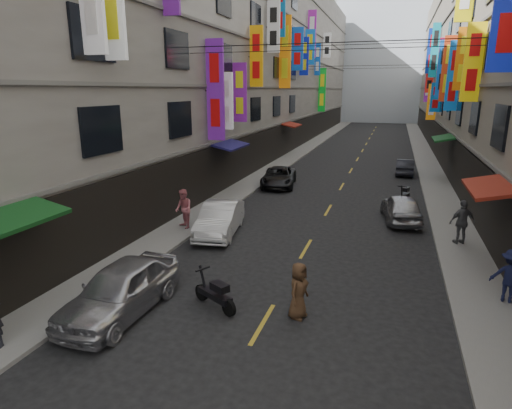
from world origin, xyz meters
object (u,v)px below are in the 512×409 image
Objects in this scene: pedestrian_crossing at (298,291)px; pedestrian_rnear at (510,276)px; scooter_far_right at (404,195)px; car_left_near at (121,289)px; pedestrian_rfar at (462,222)px; car_left_mid at (220,219)px; pedestrian_lfar at (184,209)px; car_right_far at (405,167)px; car_right_mid at (401,208)px; scooter_crossing at (215,294)px; car_left_far at (279,177)px.

pedestrian_rnear is at bearing -50.80° from pedestrian_crossing.
scooter_far_right is 1.09× the size of pedestrian_rnear.
pedestrian_rfar is (9.93, 8.89, 0.29)m from car_left_near.
car_left_mid is 1.77m from pedestrian_lfar.
car_right_far is 2.18× the size of pedestrian_crossing.
scooter_far_right is 3.77m from car_right_mid.
pedestrian_lfar reaches higher than scooter_crossing.
pedestrian_rnear is at bearing 119.26° from scooter_far_right.
pedestrian_lfar is (-1.74, 7.28, 0.27)m from car_left_near.
pedestrian_rfar reaches higher than scooter_far_right.
scooter_far_right is (5.42, 14.42, 0.00)m from scooter_crossing.
car_right_far is 1.95× the size of pedestrian_rfar.
pedestrian_lfar is (-1.74, -0.03, 0.31)m from car_left_mid.
car_right_mid is 8.38m from pedestrian_rnear.
pedestrian_rnear is (10.60, -13.58, 0.31)m from car_left_far.
pedestrian_lfar is at bearing 63.02° from scooter_crossing.
car_right_mid is at bearing 20.56° from car_left_mid.
scooter_crossing is 10.84m from pedestrian_rfar.
pedestrian_lfar is (-4.17, 6.20, 0.57)m from scooter_crossing.
car_right_mid is (-0.20, -3.76, 0.23)m from scooter_far_right.
pedestrian_rfar reaches higher than car_left_near.
pedestrian_crossing is (4.84, 1.32, 0.07)m from car_left_near.
car_left_mid is at bearing 53.88° from pedestrian_crossing.
car_left_near is 2.68× the size of pedestrian_crossing.
car_right_far is (5.57, 23.18, 0.14)m from scooter_crossing.
car_right_far is 20.52m from pedestrian_rnear.
pedestrian_crossing is at bearing 40.06° from pedestrian_rnear.
pedestrian_crossing reaches higher than car_left_near.
car_left_far is 16.88m from pedestrian_crossing.
pedestrian_rnear is at bearing -27.36° from car_left_mid.
pedestrian_lfar reaches higher than pedestrian_crossing.
pedestrian_lfar is (-1.74, -10.21, 0.39)m from car_left_far.
pedestrian_rnear reaches higher than car_right_far.
pedestrian_rfar is (7.51, 7.80, 0.59)m from scooter_crossing.
car_right_mid is 2.42× the size of pedestrian_crossing.
pedestrian_crossing is (-3.16, -22.94, 0.23)m from car_right_far.
pedestrian_rnear is at bearing 21.87° from car_left_near.
car_left_far is (-2.43, 16.41, 0.18)m from scooter_crossing.
car_left_mid is (0.00, 7.32, -0.04)m from car_left_near.
pedestrian_rfar reaches higher than car_left_far.
pedestrian_lfar is (-9.39, -4.47, 0.34)m from car_right_mid.
scooter_far_right is 0.45× the size of car_right_mid.
car_right_mid is at bearing -0.09° from pedestrian_crossing.
pedestrian_rfar is at bearing 43.41° from car_left_near.
scooter_crossing is 7.49m from pedestrian_lfar.
car_right_far is at bearing 15.58° from scooter_crossing.
pedestrian_rfar is 9.12m from pedestrian_crossing.
scooter_crossing is 0.91× the size of pedestrian_lfar.
pedestrian_lfar is at bearing 56.53° from scooter_far_right.
pedestrian_rfar is at bearing -49.76° from car_left_far.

